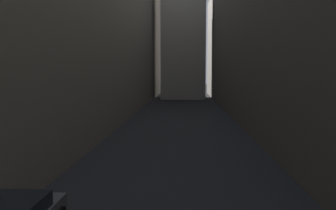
# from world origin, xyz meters

# --- Properties ---
(ground_plane) EXTENTS (264.00, 264.00, 0.00)m
(ground_plane) POSITION_xyz_m (0.00, 48.00, 0.00)
(ground_plane) COLOR #232326
(building_block_left) EXTENTS (14.11, 108.00, 21.61)m
(building_block_left) POSITION_xyz_m (-12.56, 50.00, 10.81)
(building_block_left) COLOR #756B5B
(building_block_left) RESTS_ON ground
(building_block_right) EXTENTS (15.39, 108.00, 20.41)m
(building_block_right) POSITION_xyz_m (13.19, 50.00, 10.21)
(building_block_right) COLOR #60594F
(building_block_right) RESTS_ON ground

